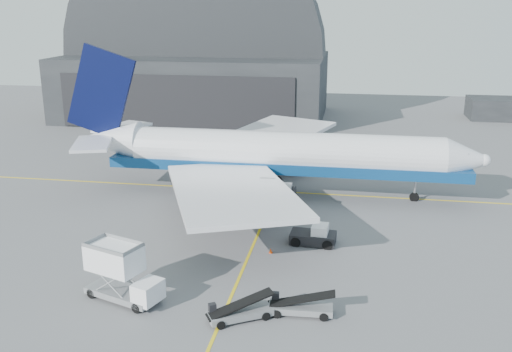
% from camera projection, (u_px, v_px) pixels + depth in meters
% --- Properties ---
extents(ground, '(200.00, 200.00, 0.00)m').
position_uv_depth(ground, '(245.00, 264.00, 49.24)').
color(ground, '#565659').
rests_on(ground, ground).
extents(taxi_lines, '(80.00, 42.12, 0.02)m').
position_uv_depth(taxi_lines, '(267.00, 213.00, 61.19)').
color(taxi_lines, yellow).
rests_on(taxi_lines, ground).
extents(hangar, '(50.00, 28.30, 28.00)m').
position_uv_depth(hangar, '(196.00, 68.00, 111.28)').
color(hangar, black).
rests_on(hangar, ground).
extents(distant_bldg_a, '(14.00, 8.00, 4.00)m').
position_uv_depth(distant_bldg_a, '(505.00, 119.00, 111.12)').
color(distant_bldg_a, black).
rests_on(distant_bldg_a, ground).
extents(airliner, '(49.23, 47.74, 17.28)m').
position_uv_depth(airliner, '(269.00, 154.00, 66.16)').
color(airliner, white).
rests_on(airliner, ground).
extents(catering_truck, '(6.58, 4.22, 4.25)m').
position_uv_depth(catering_truck, '(121.00, 273.00, 42.71)').
color(catering_truck, gray).
rests_on(catering_truck, ground).
extents(pushback_tug, '(4.33, 2.70, 1.94)m').
position_uv_depth(pushback_tug, '(314.00, 236.00, 53.17)').
color(pushback_tug, black).
rests_on(pushback_tug, ground).
extents(belt_loader_a, '(4.75, 3.65, 1.86)m').
position_uv_depth(belt_loader_a, '(239.00, 312.00, 40.38)').
color(belt_loader_a, gray).
rests_on(belt_loader_a, ground).
extents(belt_loader_b, '(4.93, 1.90, 1.87)m').
position_uv_depth(belt_loader_b, '(300.00, 307.00, 41.10)').
color(belt_loader_b, gray).
rests_on(belt_loader_b, ground).
extents(traffic_cone, '(0.31, 0.31, 0.45)m').
position_uv_depth(traffic_cone, '(271.00, 251.00, 51.29)').
color(traffic_cone, '#FF4708').
rests_on(traffic_cone, ground).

